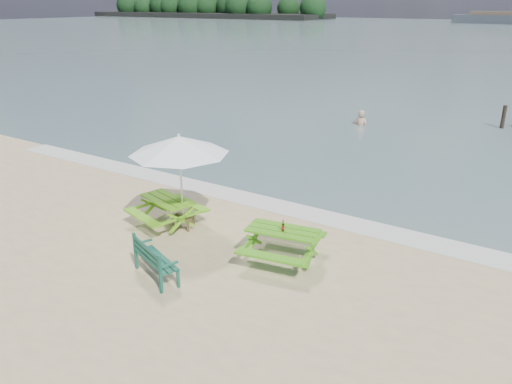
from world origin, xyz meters
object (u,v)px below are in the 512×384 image
Objects in this scene: park_bench at (157,267)px; side_table at (183,222)px; picnic_table_right at (282,245)px; swimmer at (360,129)px; picnic_table_left at (167,212)px; beer_bottle at (283,227)px; patio_umbrella at (179,145)px.

side_table is at bearing 117.81° from park_bench.
swimmer is at bearing 104.68° from picnic_table_right.
picnic_table_right is at bearing -0.19° from picnic_table_left.
beer_bottle reaches higher than picnic_table_right.
picnic_table_left is 3.37m from picnic_table_right.
beer_bottle is 0.14× the size of swimmer.
side_table is at bearing 177.15° from beer_bottle.
picnic_table_left reaches higher than side_table.
picnic_table_left is 1.02× the size of picnic_table_right.
swimmer is (-3.41, 13.03, -0.57)m from picnic_table_right.
side_table is 2.42× the size of beer_bottle.
picnic_table_left is at bearing -171.16° from side_table.
side_table is at bearing 8.84° from picnic_table_left.
side_table is 1.98m from patio_umbrella.
beer_bottle is at bearing 47.56° from park_bench.
picnic_table_right is 0.64× the size of patio_umbrella.
picnic_table_right is 2.91m from side_table.
picnic_table_right is (3.37, -0.01, 0.01)m from picnic_table_left.
swimmer is at bearing 96.19° from park_bench.
beer_bottle reaches higher than picnic_table_left.
patio_umbrella is (0.00, 0.00, 1.98)m from side_table.
swimmer is (-0.51, 12.94, -2.36)m from patio_umbrella.
picnic_table_left is at bearing 178.75° from beer_bottle.
side_table is at bearing 178.35° from picnic_table_right.
picnic_table_right is 13.48m from swimmer.
side_table is at bearing 0.00° from patio_umbrella.
side_table is 0.34× the size of swimmer.
patio_umbrella is at bearing 0.00° from side_table.
picnic_table_right is at bearing -1.65° from side_table.
side_table is 12.96m from swimmer.
picnic_table_left is 1.09× the size of swimmer.
picnic_table_right is 0.47m from beer_bottle.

